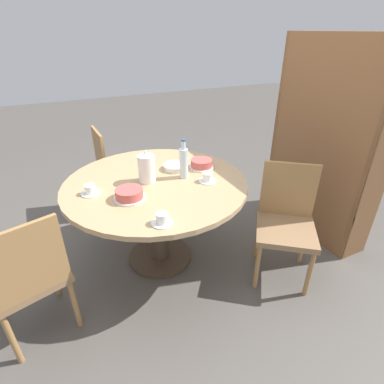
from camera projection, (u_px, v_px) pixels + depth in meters
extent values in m
plane|color=#56514C|center=(160.00, 257.00, 2.56)|extent=(14.00, 14.00, 0.00)
cylinder|color=#473828|center=(160.00, 255.00, 2.55)|extent=(0.52, 0.52, 0.03)
cylinder|color=#473828|center=(158.00, 222.00, 2.38)|extent=(0.16, 0.16, 0.66)
cylinder|color=tan|center=(156.00, 184.00, 2.22)|extent=(1.35, 1.35, 0.04)
cylinder|color=#A87A47|center=(53.00, 274.00, 2.11)|extent=(0.03, 0.03, 0.39)
cylinder|color=#A87A47|center=(75.00, 304.00, 1.87)|extent=(0.03, 0.03, 0.39)
cylinder|color=#A87A47|center=(12.00, 339.00, 1.66)|extent=(0.03, 0.03, 0.39)
cube|color=#93704C|center=(26.00, 277.00, 1.78)|extent=(0.52, 0.52, 0.04)
cube|color=#A87A47|center=(26.00, 263.00, 1.54)|extent=(0.14, 0.39, 0.43)
cylinder|color=#A87A47|center=(257.00, 267.00, 2.17)|extent=(0.03, 0.03, 0.39)
cylinder|color=#A87A47|center=(309.00, 274.00, 2.10)|extent=(0.03, 0.03, 0.39)
cylinder|color=#A87A47|center=(258.00, 237.00, 2.48)|extent=(0.03, 0.03, 0.39)
cylinder|color=#A87A47|center=(303.00, 243.00, 2.41)|extent=(0.03, 0.03, 0.39)
cube|color=#93704C|center=(286.00, 231.00, 2.18)|extent=(0.59, 0.59, 0.04)
cube|color=#A87A47|center=(289.00, 190.00, 2.24)|extent=(0.26, 0.33, 0.43)
cylinder|color=#A87A47|center=(146.00, 192.00, 3.15)|extent=(0.03, 0.03, 0.39)
cylinder|color=#A87A47|center=(135.00, 179.00, 3.43)|extent=(0.03, 0.03, 0.39)
cylinder|color=#A87A47|center=(112.00, 201.00, 3.00)|extent=(0.03, 0.03, 0.39)
cylinder|color=#A87A47|center=(104.00, 186.00, 3.28)|extent=(0.03, 0.03, 0.39)
cube|color=#93704C|center=(122.00, 171.00, 3.11)|extent=(0.44, 0.44, 0.04)
cube|color=#A87A47|center=(100.00, 152.00, 2.91)|extent=(0.40, 0.04, 0.43)
cube|color=brown|center=(380.00, 163.00, 2.18)|extent=(0.04, 0.28, 1.70)
cube|color=brown|center=(286.00, 127.00, 2.98)|extent=(0.04, 0.28, 1.70)
cube|color=brown|center=(315.00, 145.00, 2.53)|extent=(1.04, 0.02, 1.70)
cube|color=brown|center=(308.00, 222.00, 2.98)|extent=(0.97, 0.27, 0.04)
cube|color=brown|center=(316.00, 186.00, 2.78)|extent=(0.97, 0.27, 0.04)
cube|color=brown|center=(326.00, 143.00, 2.58)|extent=(0.97, 0.27, 0.04)
cube|color=brown|center=(338.00, 92.00, 2.38)|extent=(0.97, 0.27, 0.04)
cube|color=brown|center=(351.00, 34.00, 2.18)|extent=(0.97, 0.27, 0.04)
cube|color=beige|center=(333.00, 222.00, 2.68)|extent=(0.43, 0.21, 0.31)
cube|color=#B72D28|center=(291.00, 195.00, 3.10)|extent=(0.43, 0.21, 0.32)
cube|color=gold|center=(344.00, 179.00, 2.48)|extent=(0.44, 0.21, 0.35)
cube|color=gold|center=(298.00, 158.00, 2.90)|extent=(0.44, 0.21, 0.33)
cube|color=gold|center=(361.00, 136.00, 2.26)|extent=(0.35, 0.21, 0.26)
cube|color=#B72D28|center=(302.00, 115.00, 2.74)|extent=(0.35, 0.21, 0.30)
cube|color=#703384|center=(373.00, 74.00, 2.08)|extent=(0.43, 0.21, 0.29)
cube|color=orange|center=(315.00, 65.00, 2.50)|extent=(0.43, 0.21, 0.31)
cylinder|color=white|center=(147.00, 169.00, 2.16)|extent=(0.12, 0.12, 0.20)
cone|color=white|center=(146.00, 154.00, 2.11)|extent=(0.11, 0.11, 0.02)
sphere|color=white|center=(145.00, 152.00, 2.10)|extent=(0.02, 0.02, 0.02)
cylinder|color=silver|center=(184.00, 163.00, 2.22)|extent=(0.07, 0.07, 0.22)
cylinder|color=silver|center=(183.00, 145.00, 2.15)|extent=(0.03, 0.03, 0.06)
cylinder|color=#2D5184|center=(183.00, 140.00, 2.13)|extent=(0.03, 0.03, 0.01)
cylinder|color=white|center=(130.00, 198.00, 1.98)|extent=(0.21, 0.21, 0.01)
cylinder|color=#C65651|center=(129.00, 193.00, 1.96)|extent=(0.18, 0.18, 0.06)
cylinder|color=white|center=(201.00, 167.00, 2.42)|extent=(0.20, 0.20, 0.01)
cylinder|color=#C65651|center=(202.00, 163.00, 2.41)|extent=(0.17, 0.17, 0.06)
cylinder|color=white|center=(162.00, 223.00, 1.73)|extent=(0.13, 0.13, 0.01)
cylinder|color=white|center=(162.00, 218.00, 1.72)|extent=(0.07, 0.07, 0.06)
cylinder|color=white|center=(207.00, 181.00, 2.21)|extent=(0.13, 0.13, 0.01)
cylinder|color=white|center=(207.00, 177.00, 2.19)|extent=(0.07, 0.07, 0.06)
cylinder|color=white|center=(91.00, 193.00, 2.04)|extent=(0.13, 0.13, 0.01)
cylinder|color=white|center=(90.00, 189.00, 2.02)|extent=(0.07, 0.07, 0.06)
cylinder|color=white|center=(175.00, 168.00, 2.40)|extent=(0.19, 0.19, 0.01)
cylinder|color=white|center=(175.00, 167.00, 2.40)|extent=(0.19, 0.19, 0.01)
cylinder|color=white|center=(175.00, 166.00, 2.39)|extent=(0.19, 0.19, 0.01)
cylinder|color=white|center=(175.00, 165.00, 2.39)|extent=(0.19, 0.19, 0.01)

